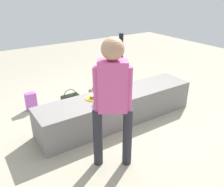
% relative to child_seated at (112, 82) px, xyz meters
% --- Properties ---
extents(ground_plane, '(12.00, 12.00, 0.00)m').
position_rel_child_seated_xyz_m(ground_plane, '(0.11, -0.01, -0.70)').
color(ground_plane, '#9F9782').
extents(concrete_ledge, '(2.68, 0.59, 0.49)m').
position_rel_child_seated_xyz_m(concrete_ledge, '(0.11, -0.01, -0.46)').
color(concrete_ledge, gray).
rests_on(concrete_ledge, ground_plane).
extents(child_seated, '(0.28, 0.32, 0.48)m').
position_rel_child_seated_xyz_m(child_seated, '(0.00, 0.00, 0.00)').
color(child_seated, '#1E2C49').
rests_on(child_seated, concrete_ledge).
extents(adult_standing, '(0.42, 0.34, 1.60)m').
position_rel_child_seated_xyz_m(adult_standing, '(-0.55, -0.84, 0.26)').
color(adult_standing, '#26262F').
rests_on(adult_standing, ground_plane).
extents(cake_plate, '(0.22, 0.22, 0.07)m').
position_rel_child_seated_xyz_m(cake_plate, '(-0.32, 0.05, -0.19)').
color(cake_plate, yellow).
rests_on(cake_plate, concrete_ledge).
extents(gift_bag, '(0.19, 0.11, 0.37)m').
position_rel_child_seated_xyz_m(gift_bag, '(-0.99, 1.15, -0.54)').
color(gift_bag, '#B259BF').
rests_on(gift_bag, ground_plane).
extents(railing_post, '(0.36, 0.36, 1.01)m').
position_rel_child_seated_xyz_m(railing_post, '(1.49, 1.88, -0.33)').
color(railing_post, black).
rests_on(railing_post, ground_plane).
extents(water_bottle_near_gift, '(0.07, 0.07, 0.20)m').
position_rel_child_seated_xyz_m(water_bottle_near_gift, '(0.66, 1.01, -0.61)').
color(water_bottle_near_gift, silver).
rests_on(water_bottle_near_gift, ground_plane).
extents(water_bottle_far_side, '(0.06, 0.06, 0.19)m').
position_rel_child_seated_xyz_m(water_bottle_far_side, '(-0.87, 0.53, -0.61)').
color(water_bottle_far_side, silver).
rests_on(water_bottle_far_side, ground_plane).
extents(party_cup_red, '(0.08, 0.08, 0.09)m').
position_rel_child_seated_xyz_m(party_cup_red, '(0.76, 1.11, -0.66)').
color(party_cup_red, red).
rests_on(party_cup_red, ground_plane).
extents(cake_box_white, '(0.32, 0.34, 0.12)m').
position_rel_child_seated_xyz_m(cake_box_white, '(1.01, 0.74, -0.64)').
color(cake_box_white, white).
rests_on(cake_box_white, ground_plane).
extents(handbag_black_leather, '(0.33, 0.13, 0.32)m').
position_rel_child_seated_xyz_m(handbag_black_leather, '(-0.32, 0.95, -0.60)').
color(handbag_black_leather, black).
rests_on(handbag_black_leather, ground_plane).
extents(handbag_brown_canvas, '(0.27, 0.15, 0.34)m').
position_rel_child_seated_xyz_m(handbag_brown_canvas, '(0.19, 0.84, -0.58)').
color(handbag_brown_canvas, brown).
rests_on(handbag_brown_canvas, ground_plane).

